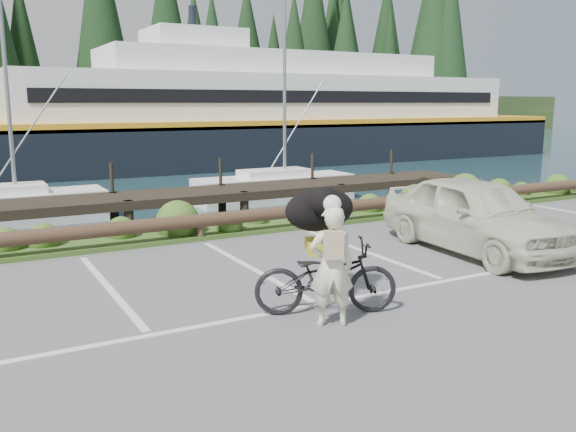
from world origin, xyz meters
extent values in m
plane|color=#565558|center=(0.00, 0.00, 0.00)|extent=(72.00, 72.00, 0.00)
plane|color=#19333C|center=(0.00, 48.00, -1.20)|extent=(160.00, 160.00, 0.00)
cube|color=#3D5B21|center=(0.00, 5.30, 0.05)|extent=(34.00, 1.60, 0.10)
imported|color=black|center=(-0.10, -0.77, 0.54)|extent=(2.18, 1.48, 1.09)
imported|color=#E9E9C5|center=(-0.30, -1.21, 0.84)|extent=(0.72, 0.61, 1.68)
ellipsoid|color=black|center=(0.16, -0.16, 1.42)|extent=(0.99, 1.30, 0.67)
imported|color=beige|center=(4.57, 0.92, 0.78)|extent=(2.13, 4.67, 1.55)
camera|label=1|loc=(-4.65, -7.93, 3.03)|focal=38.00mm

